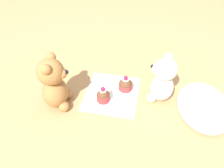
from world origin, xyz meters
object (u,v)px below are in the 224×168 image
Objects in this scene: saucer_plate at (103,101)px; teddy_bear_cream at (163,80)px; cupcake_near_cream_bear at (125,85)px; teddy_bear_tan at (54,84)px; cupcake_near_tan_bear at (103,96)px.

teddy_bear_cream is at bearing 108.16° from saucer_plate.
teddy_bear_cream reaches higher than cupcake_near_cream_bear.
saucer_plate is at bearing -86.55° from teddy_bear_tan.
cupcake_near_tan_bear reaches higher than cupcake_near_cream_bear.
teddy_bear_cream is 0.42m from teddy_bear_tan.
teddy_bear_cream is 2.55× the size of saucer_plate.
teddy_bear_tan reaches higher than saucer_plate.
cupcake_near_tan_bear is at bearing -90.00° from saucer_plate.
teddy_bear_tan reaches higher than cupcake_near_tan_bear.
saucer_plate is (0.09, -0.08, -0.02)m from cupcake_near_cream_bear.
teddy_bear_tan reaches higher than cupcake_near_cream_bear.
teddy_bear_cream is 2.88× the size of cupcake_near_cream_bear.
teddy_bear_tan is 0.21m from saucer_plate.
saucer_plate is 0.03m from cupcake_near_tan_bear.
cupcake_near_tan_bear is at bearing -86.55° from teddy_bear_tan.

